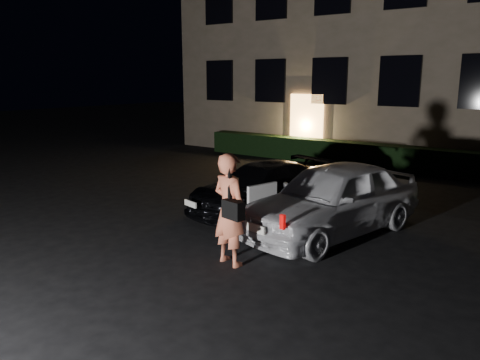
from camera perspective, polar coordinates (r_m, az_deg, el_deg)
The scene contains 6 objects.
ground at distance 8.07m, azimuth -6.94°, elevation -10.43°, with size 80.00×80.00×0.00m, color black.
building at distance 21.24m, azimuth 22.90°, elevation 19.23°, with size 20.00×8.11×12.00m.
hedge at distance 16.94m, azimuth 17.83°, elevation 2.61°, with size 15.00×0.70×0.85m, color black.
sedan at distance 11.19m, azimuth 2.54°, elevation -0.85°, with size 2.52×4.14×1.12m.
hatch at distance 9.62m, azimuth 11.19°, elevation -2.20°, with size 2.71×4.60×1.47m.
man at distance 7.82m, azimuth -1.25°, elevation -3.60°, with size 0.80×0.60×1.92m.
Camera 1 is at (5.09, -5.43, 3.11)m, focal length 35.00 mm.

